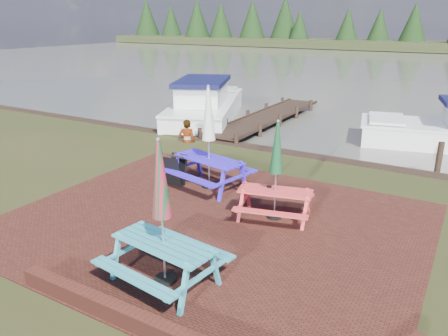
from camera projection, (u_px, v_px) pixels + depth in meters
ground at (187, 242)px, 9.04m from camera, size 120.00×120.00×0.00m
paving at (213, 223)px, 9.85m from camera, size 9.00×7.50×0.02m
water at (423, 70)px, 39.23m from camera, size 120.00×60.00×0.02m
picnic_table_teal at (163, 236)px, 7.35m from camera, size 2.06×1.88×2.59m
picnic_table_red at (275, 186)px, 9.83m from camera, size 1.96×1.83×2.30m
picnic_table_blue at (209, 154)px, 11.62m from camera, size 2.32×2.16×2.76m
chalkboard at (175, 170)px, 11.97m from camera, size 0.53×0.50×0.85m
jetty at (266, 117)px, 19.88m from camera, size 1.76×9.08×1.00m
boat_jetty at (206, 107)px, 20.39m from camera, size 5.38×8.12×2.23m
person at (187, 120)px, 16.00m from camera, size 0.73×0.63×1.71m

